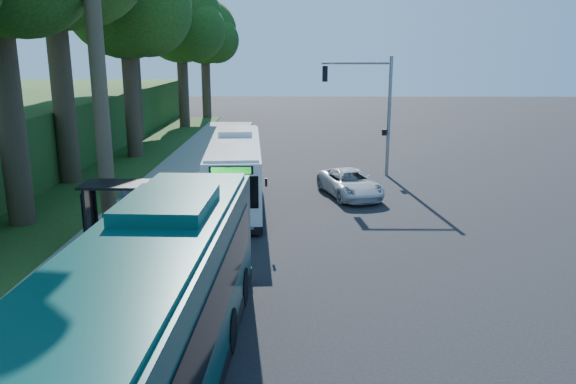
{
  "coord_description": "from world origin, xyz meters",
  "views": [
    {
      "loc": [
        -0.82,
        -23.05,
        7.29
      ],
      "look_at": [
        -1.05,
        1.0,
        1.22
      ],
      "focal_mm": 35.0,
      "sensor_mm": 36.0,
      "label": 1
    }
  ],
  "objects_px": {
    "bus_shelter": "(121,202)",
    "white_bus": "(235,169)",
    "teal_bus": "(147,321)",
    "pickup": "(350,183)"
  },
  "relations": [
    {
      "from": "bus_shelter",
      "to": "white_bus",
      "type": "distance_m",
      "value": 7.73
    },
    {
      "from": "white_bus",
      "to": "teal_bus",
      "type": "distance_m",
      "value": 16.65
    },
    {
      "from": "bus_shelter",
      "to": "pickup",
      "type": "height_order",
      "value": "bus_shelter"
    },
    {
      "from": "bus_shelter",
      "to": "pickup",
      "type": "bearing_deg",
      "value": 40.11
    },
    {
      "from": "white_bus",
      "to": "pickup",
      "type": "height_order",
      "value": "white_bus"
    },
    {
      "from": "bus_shelter",
      "to": "teal_bus",
      "type": "xyz_separation_m",
      "value": [
        3.46,
        -9.8,
        0.15
      ]
    },
    {
      "from": "bus_shelter",
      "to": "pickup",
      "type": "relative_size",
      "value": 0.66
    },
    {
      "from": "white_bus",
      "to": "pickup",
      "type": "bearing_deg",
      "value": 5.81
    },
    {
      "from": "bus_shelter",
      "to": "teal_bus",
      "type": "distance_m",
      "value": 10.39
    },
    {
      "from": "white_bus",
      "to": "bus_shelter",
      "type": "bearing_deg",
      "value": -121.98
    }
  ]
}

